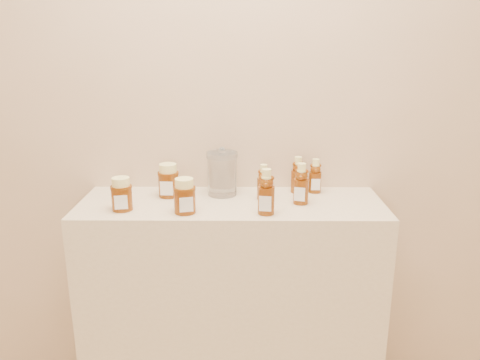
# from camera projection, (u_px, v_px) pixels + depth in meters

# --- Properties ---
(wall_back) EXTENTS (3.50, 0.02, 2.70)m
(wall_back) POSITION_uv_depth(u_px,v_px,m) (232.00, 82.00, 1.91)
(wall_back) COLOR tan
(wall_back) RESTS_ON ground
(display_table) EXTENTS (1.20, 0.40, 0.90)m
(display_table) POSITION_uv_depth(u_px,v_px,m) (232.00, 303.00, 1.97)
(display_table) COLOR beige
(display_table) RESTS_ON ground
(bear_bottle_back_left) EXTENTS (0.06, 0.06, 0.16)m
(bear_bottle_back_left) POSITION_uv_depth(u_px,v_px,m) (264.00, 180.00, 1.86)
(bear_bottle_back_left) COLOR #5C2607
(bear_bottle_back_left) RESTS_ON display_table
(bear_bottle_back_mid) EXTENTS (0.07, 0.07, 0.17)m
(bear_bottle_back_mid) POSITION_uv_depth(u_px,v_px,m) (298.00, 172.00, 1.94)
(bear_bottle_back_mid) COLOR #5C2607
(bear_bottle_back_mid) RESTS_ON display_table
(bear_bottle_back_right) EXTENTS (0.06, 0.06, 0.16)m
(bear_bottle_back_right) POSITION_uv_depth(u_px,v_px,m) (315.00, 174.00, 1.94)
(bear_bottle_back_right) COLOR #5C2607
(bear_bottle_back_right) RESTS_ON display_table
(bear_bottle_front_left) EXTENTS (0.07, 0.07, 0.19)m
(bear_bottle_front_left) POSITION_uv_depth(u_px,v_px,m) (266.00, 189.00, 1.69)
(bear_bottle_front_left) COLOR #5C2607
(bear_bottle_front_left) RESTS_ON display_table
(bear_bottle_front_right) EXTENTS (0.08, 0.08, 0.18)m
(bear_bottle_front_right) POSITION_uv_depth(u_px,v_px,m) (301.00, 181.00, 1.80)
(bear_bottle_front_right) COLOR #5C2607
(bear_bottle_front_right) RESTS_ON display_table
(honey_jar_left) EXTENTS (0.09, 0.09, 0.13)m
(honey_jar_left) POSITION_uv_depth(u_px,v_px,m) (122.00, 194.00, 1.74)
(honey_jar_left) COLOR #5C2607
(honey_jar_left) RESTS_ON display_table
(honey_jar_back) EXTENTS (0.09, 0.09, 0.14)m
(honey_jar_back) POSITION_uv_depth(u_px,v_px,m) (168.00, 180.00, 1.90)
(honey_jar_back) COLOR #5C2607
(honey_jar_back) RESTS_ON display_table
(honey_jar_front) EXTENTS (0.10, 0.10, 0.13)m
(honey_jar_front) POSITION_uv_depth(u_px,v_px,m) (185.00, 196.00, 1.71)
(honey_jar_front) COLOR #5C2607
(honey_jar_front) RESTS_ON display_table
(glass_canister) EXTENTS (0.14, 0.14, 0.19)m
(glass_canister) POSITION_uv_depth(u_px,v_px,m) (222.00, 172.00, 1.91)
(glass_canister) COLOR white
(glass_canister) RESTS_ON display_table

